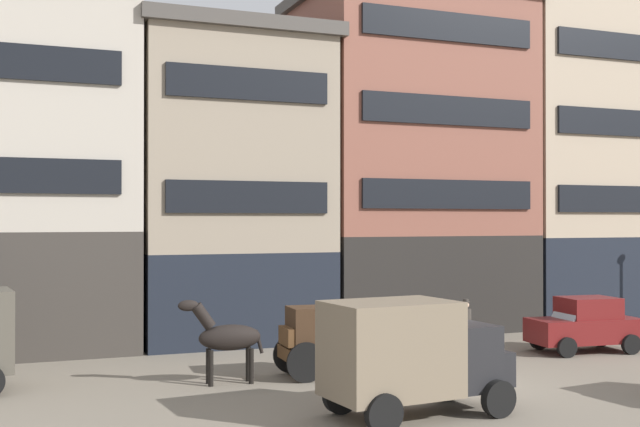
{
  "coord_description": "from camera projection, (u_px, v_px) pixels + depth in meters",
  "views": [
    {
      "loc": [
        -11.2,
        -18.44,
        4.43
      ],
      "look_at": [
        -2.99,
        2.23,
        4.61
      ],
      "focal_mm": 44.64,
      "sensor_mm": 36.0,
      "label": 1
    }
  ],
  "objects": [
    {
      "name": "pedestrian_officer",
      "position": [
        466.0,
        323.0,
        26.45
      ],
      "size": [
        0.51,
        0.51,
        1.79
      ],
      "color": "#38332D",
      "rests_on": "ground_plane"
    },
    {
      "name": "building_far_right",
      "position": [
        562.0,
        130.0,
        36.27
      ],
      "size": [
        7.6,
        7.37,
        16.96
      ],
      "color": "black",
      "rests_on": "ground_plane"
    },
    {
      "name": "cargo_wagon",
      "position": [
        327.0,
        336.0,
        22.53
      ],
      "size": [
        2.99,
        1.67,
        1.98
      ],
      "color": "brown",
      "rests_on": "ground_plane"
    },
    {
      "name": "building_center_left",
      "position": [
        223.0,
        184.0,
        30.38
      ],
      "size": [
        7.32,
        7.37,
        11.52
      ],
      "color": "black",
      "rests_on": "ground_plane"
    },
    {
      "name": "fire_hydrant_curbside",
      "position": [
        426.0,
        335.0,
        27.54
      ],
      "size": [
        0.24,
        0.24,
        0.83
      ],
      "color": "maroon",
      "rests_on": "ground_plane"
    },
    {
      "name": "ground_plane",
      "position": [
        455.0,
        385.0,
        21.23
      ],
      "size": [
        120.0,
        120.0,
        0.0
      ],
      "primitive_type": "plane",
      "color": "slate"
    },
    {
      "name": "sedan_dark",
      "position": [
        585.0,
        325.0,
        26.65
      ],
      "size": [
        3.85,
        2.18,
        1.83
      ],
      "color": "maroon",
      "rests_on": "ground_plane"
    },
    {
      "name": "building_center_right",
      "position": [
        406.0,
        160.0,
        33.3
      ],
      "size": [
        9.15,
        7.37,
        13.84
      ],
      "color": "black",
      "rests_on": "ground_plane"
    },
    {
      "name": "delivery_truck_far",
      "position": [
        413.0,
        353.0,
        17.89
      ],
      "size": [
        4.48,
        2.45,
        2.62
      ],
      "color": "black",
      "rests_on": "ground_plane"
    },
    {
      "name": "draft_horse",
      "position": [
        226.0,
        337.0,
        21.44
      ],
      "size": [
        2.35,
        0.7,
        2.3
      ],
      "color": "black",
      "rests_on": "ground_plane"
    }
  ]
}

